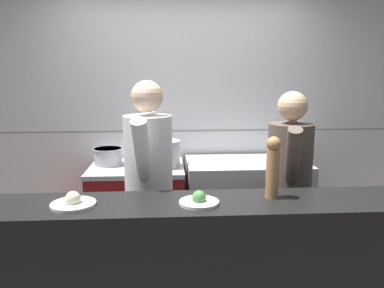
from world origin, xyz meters
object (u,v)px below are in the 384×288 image
at_px(oven_range, 138,212).
at_px(stock_pot, 108,156).
at_px(sauce_pot, 140,157).
at_px(braising_pot, 166,153).
at_px(plated_dish_main, 73,202).
at_px(chef_head_cook, 149,185).
at_px(pepper_mill, 273,166).
at_px(plated_dish_appetiser, 199,201).
at_px(chef_sous, 288,187).

xyz_separation_m(oven_range, stock_pot, (-0.26, 0.06, 0.53)).
height_order(sauce_pot, braising_pot, braising_pot).
bearing_deg(braising_pot, plated_dish_main, -111.80).
bearing_deg(chef_head_cook, pepper_mill, -27.14).
bearing_deg(pepper_mill, stock_pot, 131.24).
height_order(sauce_pot, pepper_mill, pepper_mill).
bearing_deg(plated_dish_main, oven_range, 79.61).
bearing_deg(stock_pot, sauce_pot, -7.62).
height_order(sauce_pot, plated_dish_main, plated_dish_main).
xyz_separation_m(pepper_mill, chef_head_cook, (-0.75, 0.51, -0.25)).
relative_size(oven_range, pepper_mill, 2.43).
bearing_deg(pepper_mill, sauce_pot, 123.92).
relative_size(stock_pot, plated_dish_appetiser, 1.19).
height_order(pepper_mill, chef_sous, chef_sous).
xyz_separation_m(sauce_pot, chef_head_cook, (0.11, -0.77, -0.04)).
relative_size(plated_dish_main, plated_dish_appetiser, 1.10).
bearing_deg(stock_pot, braising_pot, -12.04).
distance_m(oven_range, chef_sous, 1.45).
bearing_deg(sauce_pot, braising_pot, -17.42).
height_order(oven_range, plated_dish_main, plated_dish_main).
relative_size(oven_range, braising_pot, 3.33).
xyz_separation_m(braising_pot, plated_dish_appetiser, (0.19, -1.29, -0.01)).
distance_m(plated_dish_appetiser, chef_sous, 0.94).
height_order(sauce_pot, chef_head_cook, chef_head_cook).
distance_m(stock_pot, braising_pot, 0.54).
xyz_separation_m(stock_pot, plated_dish_appetiser, (0.72, -1.40, 0.04)).
bearing_deg(chef_head_cook, plated_dish_main, -116.66).
xyz_separation_m(stock_pot, braising_pot, (0.53, -0.11, 0.04)).
bearing_deg(plated_dish_appetiser, chef_head_cook, 117.39).
xyz_separation_m(stock_pot, chef_head_cook, (0.41, -0.81, -0.04)).
height_order(plated_dish_main, chef_sous, chef_sous).
xyz_separation_m(plated_dish_appetiser, chef_head_cook, (-0.31, 0.60, -0.08)).
xyz_separation_m(pepper_mill, chef_sous, (0.28, 0.52, -0.30)).
bearing_deg(plated_dish_main, sauce_pot, 78.47).
bearing_deg(sauce_pot, stock_pot, 172.38).
relative_size(braising_pot, chef_sous, 0.17).
height_order(braising_pot, plated_dish_main, braising_pot).
height_order(braising_pot, plated_dish_appetiser, braising_pot).
bearing_deg(plated_dish_appetiser, sauce_pot, 107.21).
bearing_deg(plated_dish_appetiser, chef_sous, 40.14).
distance_m(oven_range, pepper_mill, 1.71).
bearing_deg(chef_head_cook, chef_sous, 7.71).
xyz_separation_m(plated_dish_appetiser, chef_sous, (0.72, 0.60, -0.12)).
height_order(oven_range, braising_pot, braising_pot).
distance_m(plated_dish_main, chef_head_cook, 0.70).
bearing_deg(chef_sous, plated_dish_main, -143.28).
distance_m(oven_range, plated_dish_appetiser, 1.53).
distance_m(pepper_mill, chef_head_cook, 0.94).
bearing_deg(stock_pot, plated_dish_appetiser, -62.90).
distance_m(braising_pot, chef_head_cook, 0.71).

